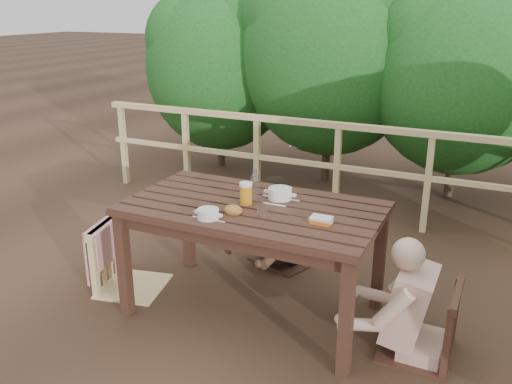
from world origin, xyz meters
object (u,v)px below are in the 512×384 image
at_px(chair_right, 423,288).
at_px(beer_glass, 246,195).
at_px(woman, 288,194).
at_px(butter_tub, 321,221).
at_px(bottle, 255,186).
at_px(tumbler, 262,213).
at_px(chair_left, 129,230).
at_px(bread_roll, 233,210).
at_px(chair_far, 287,205).
at_px(diner_right, 431,264).
at_px(soup_far, 280,195).
at_px(soup_near, 208,215).
at_px(table, 253,260).

bearing_deg(chair_right, beer_glass, -89.91).
xyz_separation_m(woman, butter_tub, (0.61, -1.00, 0.23)).
relative_size(beer_glass, bottle, 0.67).
height_order(woman, butter_tub, woman).
bearing_deg(bottle, tumbler, -54.96).
bearing_deg(bottle, beer_glass, -111.57).
relative_size(chair_left, bread_roll, 7.80).
relative_size(chair_far, woman, 0.84).
bearing_deg(butter_tub, chair_right, 8.91).
distance_m(diner_right, soup_far, 1.12).
relative_size(bread_roll, beer_glass, 0.74).
height_order(soup_near, bread_roll, soup_near).
distance_m(soup_near, bread_roll, 0.18).
bearing_deg(woman, diner_right, 163.92).
height_order(chair_left, bread_roll, chair_left).
xyz_separation_m(bottle, butter_tub, (0.55, -0.18, -0.10)).
relative_size(table, butter_tub, 12.92).
relative_size(table, chair_far, 1.72).
bearing_deg(chair_far, chair_left, -114.36).
bearing_deg(bottle, butter_tub, -18.44).
height_order(table, soup_near, soup_near).
height_order(chair_far, bread_roll, chair_far).
relative_size(diner_right, tumbler, 16.44).
bearing_deg(beer_glass, table, 7.16).
height_order(table, bottle, bottle).
xyz_separation_m(soup_near, tumbler, (0.30, 0.17, -0.00)).
bearing_deg(bottle, chair_right, -4.21).
bearing_deg(diner_right, soup_far, 79.68).
bearing_deg(soup_near, diner_right, 13.49).
bearing_deg(table, diner_right, -0.83).
height_order(tumbler, butter_tub, tumbler).
bearing_deg(bread_roll, chair_right, 8.44).
relative_size(chair_left, diner_right, 0.78).
bearing_deg(chair_far, woman, 108.89).
relative_size(soup_far, butter_tub, 2.10).
bearing_deg(soup_near, bottle, 71.84).
bearing_deg(bottle, soup_far, 40.86).
bearing_deg(diner_right, chair_left, 92.92).
height_order(woman, tumbler, woman).
distance_m(table, beer_glass, 0.49).
height_order(chair_left, beer_glass, chair_left).
bearing_deg(tumbler, diner_right, 8.14).
relative_size(table, bread_roll, 13.71).
height_order(chair_far, woman, woman).
distance_m(chair_right, butter_tub, 0.75).
height_order(chair_right, soup_far, chair_right).
distance_m(beer_glass, bottle, 0.09).
distance_m(beer_glass, tumbler, 0.26).
bearing_deg(beer_glass, soup_near, -107.36).
relative_size(soup_far, bottle, 1.12).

